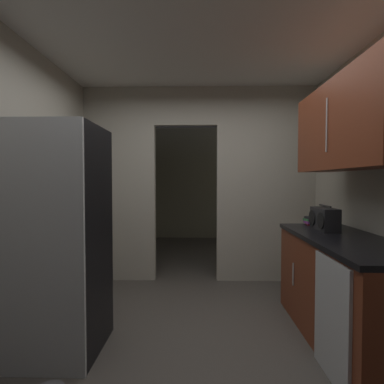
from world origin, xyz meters
name	(u,v)px	position (x,y,z in m)	size (l,w,h in m)	color
ground	(199,345)	(0.00, 0.00, 0.00)	(20.00, 20.00, 0.00)	#47423D
kitchen_overhead_slab	(199,47)	(0.00, 0.54, 2.67)	(3.55, 7.58, 0.06)	silver
kitchen_partition	(203,179)	(0.05, 1.79, 1.39)	(3.15, 0.12, 2.64)	#ADA899
adjoining_room_shell	(199,183)	(0.00, 3.97, 1.32)	(3.15, 3.34, 2.64)	gray
refrigerator	(55,239)	(-1.16, -0.10, 0.90)	(0.74, 0.75, 1.81)	black
lower_cabinet_run	(346,290)	(1.24, 0.07, 0.45)	(0.67, 1.78, 0.90)	maroon
dishwasher	(332,319)	(0.91, -0.43, 0.42)	(0.02, 0.56, 0.84)	#B7BABC
upper_cabinet_counterside	(349,125)	(1.24, 0.07, 1.84)	(0.36, 1.60, 0.74)	maroon
boombox	(325,219)	(1.21, 0.46, 1.01)	(0.16, 0.38, 0.24)	black
book_stack	(311,221)	(1.21, 0.85, 0.94)	(0.14, 0.16, 0.09)	red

